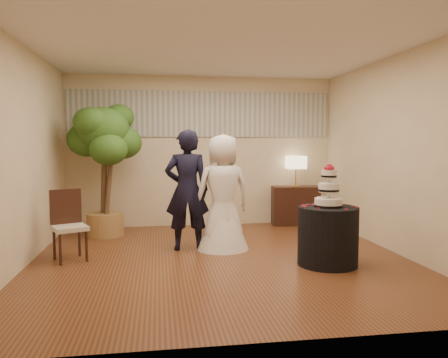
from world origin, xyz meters
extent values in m
cube|color=brown|center=(0.00, 0.00, 0.00)|extent=(5.00, 5.00, 0.00)
cube|color=white|center=(0.00, 0.00, 2.80)|extent=(5.00, 5.00, 0.00)
cube|color=beige|center=(0.00, 2.50, 1.40)|extent=(5.00, 0.06, 2.80)
cube|color=beige|center=(0.00, -2.50, 1.40)|extent=(5.00, 0.06, 2.80)
cube|color=beige|center=(-2.50, 0.00, 1.40)|extent=(0.06, 5.00, 2.80)
cube|color=beige|center=(2.50, 0.00, 1.40)|extent=(0.06, 5.00, 2.80)
cube|color=#B0B0A3|center=(0.00, 2.48, 2.10)|extent=(4.90, 0.02, 0.85)
imported|color=black|center=(-0.41, 0.60, 0.88)|extent=(0.66, 0.44, 1.76)
imported|color=white|center=(0.10, 0.57, 0.85)|extent=(0.96, 0.92, 1.69)
cylinder|color=black|center=(1.31, -0.48, 0.38)|extent=(1.00, 1.00, 0.75)
cube|color=black|center=(1.76, 2.26, 0.37)|extent=(0.92, 0.49, 0.74)
camera|label=1|loc=(-0.83, -5.72, 1.56)|focal=35.00mm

